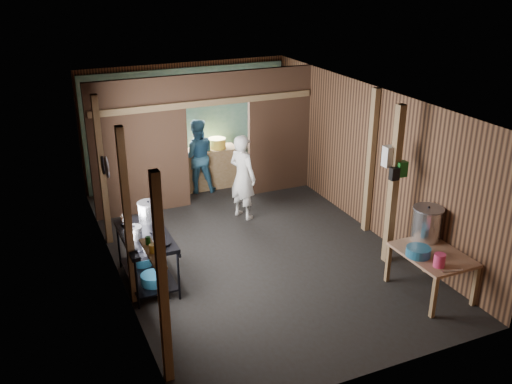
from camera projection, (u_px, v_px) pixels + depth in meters
name	position (u px, v px, depth m)	size (l,w,h in m)	color
floor	(251.00, 247.00, 9.68)	(4.50, 7.00, 0.00)	black
ceiling	(251.00, 97.00, 8.68)	(4.50, 7.00, 0.00)	#332E2B
wall_back	(187.00, 123.00, 12.14)	(4.50, 0.00, 2.60)	brown
wall_front	(377.00, 280.00, 6.22)	(4.50, 0.00, 2.60)	brown
wall_left	(111.00, 198.00, 8.34)	(0.00, 7.00, 2.60)	brown
wall_right	(367.00, 158.00, 10.02)	(0.00, 7.00, 2.60)	brown
partition_left	(139.00, 148.00, 10.55)	(1.85, 0.10, 2.60)	#402818
partition_right	(279.00, 131.00, 11.63)	(1.35, 0.10, 2.60)	#402818
partition_header	(217.00, 88.00, 10.75)	(1.30, 0.10, 0.60)	#402818
turquoise_panel	(188.00, 126.00, 12.11)	(4.40, 0.06, 2.50)	#70A29E
back_counter	(210.00, 168.00, 12.12)	(1.20, 0.50, 0.85)	#907656
wall_clock	(198.00, 96.00, 11.92)	(0.20, 0.20, 0.03)	silver
post_left_a	(162.00, 282.00, 6.17)	(0.10, 0.12, 2.60)	#907656
post_left_b	(127.00, 218.00, 7.69)	(0.10, 0.12, 2.60)	#907656
post_left_c	(102.00, 172.00, 9.38)	(0.10, 0.12, 2.60)	#907656
post_right	(370.00, 162.00, 9.82)	(0.10, 0.12, 2.60)	#907656
post_free	(393.00, 186.00, 8.77)	(0.12, 0.12, 2.60)	#907656
cross_beam	(206.00, 103.00, 10.71)	(4.40, 0.12, 0.12)	#907656
pan_lid_big	(107.00, 167.00, 8.56)	(0.34, 0.34, 0.03)	gray
pan_lid_small	(103.00, 165.00, 8.94)	(0.30, 0.30, 0.03)	black
wall_shelf	(153.00, 254.00, 6.56)	(0.14, 0.80, 0.03)	#907656
jar_white	(158.00, 258.00, 6.33)	(0.07, 0.07, 0.10)	silver
jar_yellow	(152.00, 249.00, 6.54)	(0.08, 0.08, 0.10)	yellow
jar_green	(148.00, 241.00, 6.72)	(0.06, 0.06, 0.10)	#105318
bag_white	(390.00, 156.00, 8.64)	(0.22, 0.15, 0.32)	silver
bag_green	(401.00, 169.00, 8.63)	(0.16, 0.12, 0.24)	#105318
bag_black	(394.00, 174.00, 8.58)	(0.14, 0.10, 0.20)	black
gas_range	(147.00, 259.00, 8.47)	(0.71, 1.39, 0.82)	black
prep_table	(430.00, 273.00, 8.24)	(0.81, 1.11, 0.66)	#A87455
stove_pot_large	(149.00, 212.00, 8.68)	(0.33, 0.33, 0.33)	silver
stove_pot_med	(134.00, 233.00, 8.16)	(0.23, 0.23, 0.20)	silver
stove_saucepan	(126.00, 219.00, 8.69)	(0.16, 0.16, 0.10)	silver
frying_pan	(153.00, 247.00, 7.88)	(0.31, 0.53, 0.07)	gray
blue_tub_front	(153.00, 279.00, 8.27)	(0.36, 0.36, 0.15)	#24648A
blue_tub_back	(143.00, 260.00, 8.81)	(0.33, 0.33, 0.13)	#24648A
stock_pot	(427.00, 224.00, 8.44)	(0.46, 0.46, 0.53)	silver
wash_basin	(418.00, 252.00, 8.02)	(0.35, 0.35, 0.13)	#24648A
pink_bucket	(439.00, 260.00, 7.73)	(0.16, 0.16, 0.19)	#D63669
knife	(453.00, 271.00, 7.64)	(0.30, 0.04, 0.01)	silver
yellow_tub	(217.00, 143.00, 11.99)	(0.38, 0.38, 0.21)	yellow
red_cup	(197.00, 147.00, 11.83)	(0.13, 0.13, 0.15)	maroon
cook	(243.00, 177.00, 10.53)	(0.59, 0.39, 1.62)	silver
worker_back	(197.00, 156.00, 11.74)	(0.76, 0.59, 1.57)	#2E6282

